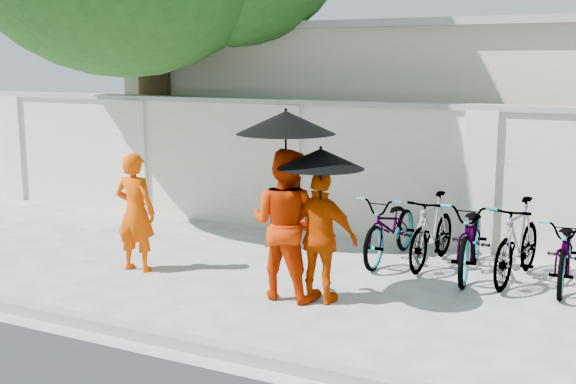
% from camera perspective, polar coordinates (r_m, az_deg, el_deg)
% --- Properties ---
extents(ground, '(80.00, 80.00, 0.00)m').
position_cam_1_polar(ground, '(8.54, -3.35, -7.95)').
color(ground, silver).
extents(kerb, '(40.00, 0.16, 0.12)m').
position_cam_1_polar(kerb, '(7.19, -10.33, -11.17)').
color(kerb, gray).
rests_on(kerb, ground).
extents(compound_wall, '(20.00, 0.30, 2.00)m').
position_cam_1_polar(compound_wall, '(10.79, 9.87, 1.23)').
color(compound_wall, silver).
rests_on(compound_wall, ground).
extents(building_behind, '(14.00, 6.00, 3.20)m').
position_cam_1_polar(building_behind, '(14.19, 18.43, 5.45)').
color(building_behind, beige).
rests_on(building_behind, ground).
extents(monk_left, '(0.59, 0.41, 1.53)m').
position_cam_1_polar(monk_left, '(9.44, -11.97, -1.57)').
color(monk_left, '#E84600').
rests_on(monk_left, ground).
extents(monk_center, '(0.85, 0.67, 1.72)m').
position_cam_1_polar(monk_center, '(8.15, -0.23, -2.55)').
color(monk_center, '#C82900').
rests_on(monk_center, ground).
extents(parasol_center, '(1.10, 1.10, 1.17)m').
position_cam_1_polar(parasol_center, '(7.88, -0.18, 5.51)').
color(parasol_center, black).
rests_on(parasol_center, ground).
extents(monk_right, '(0.90, 0.42, 1.49)m').
position_cam_1_polar(monk_right, '(8.02, 2.66, -3.63)').
color(monk_right, '#C43900').
rests_on(monk_right, ground).
extents(parasol_right, '(0.95, 0.95, 0.91)m').
position_cam_1_polar(parasol_right, '(7.77, 2.60, 2.66)').
color(parasol_right, black).
rests_on(parasol_right, ground).
extents(bike_0, '(0.67, 1.79, 0.93)m').
position_cam_1_polar(bike_0, '(9.85, 8.15, -2.75)').
color(bike_0, '#9E9E9E').
rests_on(bike_0, ground).
extents(bike_1, '(0.56, 1.62, 0.96)m').
position_cam_1_polar(bike_1, '(9.69, 11.31, -2.98)').
color(bike_1, '#9E9E9E').
rests_on(bike_1, ground).
extents(bike_2, '(0.87, 1.95, 0.99)m').
position_cam_1_polar(bike_2, '(9.39, 14.32, -3.43)').
color(bike_2, '#9E9E9E').
rests_on(bike_2, ground).
extents(bike_3, '(0.68, 1.74, 1.02)m').
position_cam_1_polar(bike_3, '(9.25, 17.67, -3.73)').
color(bike_3, '#9E9E9E').
rests_on(bike_3, ground).
extents(bike_4, '(0.67, 1.71, 0.89)m').
position_cam_1_polar(bike_4, '(9.24, 21.14, -4.37)').
color(bike_4, '#9E9E9E').
rests_on(bike_4, ground).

